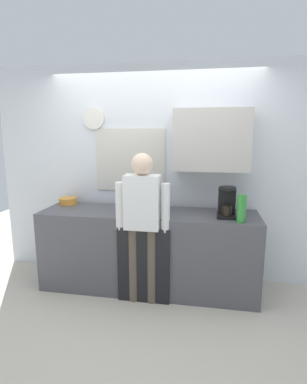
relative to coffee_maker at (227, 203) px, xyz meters
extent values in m
plane|color=beige|center=(-0.86, -0.25, -1.06)|extent=(8.00, 8.00, 0.00)
cube|color=#4C4C51|center=(-0.86, 0.05, -0.61)|extent=(2.45, 0.64, 0.92)
cube|color=black|center=(-0.85, -0.28, -0.65)|extent=(0.56, 0.02, 0.83)
cube|color=silver|center=(-0.86, 0.48, 0.24)|extent=(4.05, 0.10, 2.60)
cube|color=beige|center=(-1.15, 0.42, 0.40)|extent=(0.86, 0.02, 0.76)
cube|color=#8CA5C6|center=(-1.15, 0.42, 0.40)|extent=(0.80, 0.02, 0.70)
cube|color=#B7B2A8|center=(-0.18, 0.27, 0.65)|extent=(0.84, 0.32, 0.68)
cylinder|color=silver|center=(-1.60, 0.41, 0.90)|extent=(0.26, 0.03, 0.26)
cube|color=black|center=(0.00, -0.03, -0.13)|extent=(0.20, 0.20, 0.03)
cube|color=black|center=(0.00, 0.03, 0.02)|extent=(0.18, 0.08, 0.28)
cylinder|color=black|center=(0.00, -0.06, -0.06)|extent=(0.11, 0.11, 0.11)
cylinder|color=black|center=(0.00, -0.03, 0.17)|extent=(0.17, 0.17, 0.03)
cylinder|color=maroon|center=(-0.04, 0.17, -0.04)|extent=(0.06, 0.06, 0.22)
cylinder|color=#2D8C33|center=(0.13, -0.17, -0.01)|extent=(0.09, 0.09, 0.28)
cylinder|color=#195923|center=(-0.80, 0.14, 0.00)|extent=(0.07, 0.07, 0.30)
cylinder|color=brown|center=(-0.73, 0.02, -0.03)|extent=(0.06, 0.06, 0.23)
cylinder|color=#B26647|center=(-1.10, 0.13, -0.10)|extent=(0.08, 0.08, 0.09)
cylinder|color=orange|center=(-1.93, 0.26, -0.11)|extent=(0.22, 0.22, 0.08)
cylinder|color=#9E5638|center=(-0.92, 0.02, -0.10)|extent=(0.10, 0.10, 0.09)
sphere|color=#2D7233|center=(-0.92, 0.02, 0.01)|extent=(0.15, 0.15, 0.15)
cylinder|color=blue|center=(-0.66, 0.18, -0.07)|extent=(0.06, 0.06, 0.15)
cone|color=white|center=(-0.66, 0.18, 0.02)|extent=(0.02, 0.02, 0.03)
cylinder|color=brown|center=(-0.96, -0.25, -0.65)|extent=(0.12, 0.12, 0.82)
cylinder|color=brown|center=(-0.76, -0.25, -0.65)|extent=(0.12, 0.12, 0.82)
cube|color=white|center=(-0.86, -0.25, 0.04)|extent=(0.36, 0.20, 0.56)
sphere|color=beige|center=(-0.86, -0.25, 0.43)|extent=(0.22, 0.22, 0.22)
cylinder|color=white|center=(-1.10, -0.25, -0.01)|extent=(0.09, 0.09, 0.50)
cylinder|color=white|center=(-0.62, -0.25, -0.01)|extent=(0.09, 0.09, 0.50)
camera|label=1|loc=(-0.22, -3.21, 0.73)|focal=28.39mm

